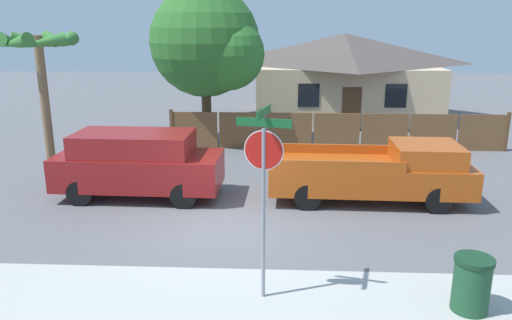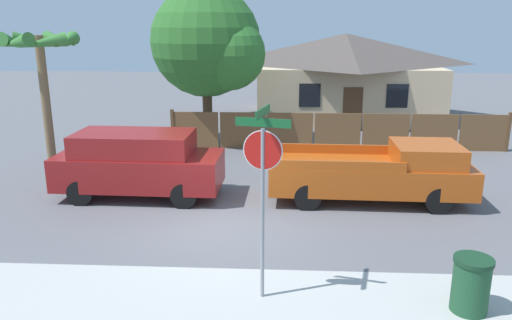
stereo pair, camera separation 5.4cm
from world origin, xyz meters
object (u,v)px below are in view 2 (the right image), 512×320
palm_tree (40,54)px  stop_sign (263,172)px  oak_tree (211,45)px  trash_bin (471,284)px  red_suv (138,163)px  orange_pickup (377,172)px  house (344,74)px

palm_tree → stop_sign: (7.25, -7.24, -1.54)m
oak_tree → trash_bin: 14.35m
red_suv → orange_pickup: size_ratio=0.84×
red_suv → stop_sign: size_ratio=1.34×
oak_tree → red_suv: size_ratio=1.34×
palm_tree → stop_sign: size_ratio=1.31×
house → orange_pickup: size_ratio=1.73×
stop_sign → red_suv: bearing=138.3°
palm_tree → trash_bin: size_ratio=4.59×
house → stop_sign: (-3.64, -18.94, 0.16)m
oak_tree → palm_tree: size_ratio=1.37×
orange_pickup → trash_bin: orange_pickup is taller
stop_sign → orange_pickup: bearing=73.3°
oak_tree → palm_tree: oak_tree is taller
house → orange_pickup: 13.70m
house → stop_sign: size_ratio=2.74×
orange_pickup → house: bearing=89.0°
oak_tree → red_suv: (-1.21, -6.80, -3.03)m
oak_tree → red_suv: 7.54m
house → red_suv: size_ratio=2.05×
red_suv → trash_bin: (7.46, -5.62, -0.51)m
house → trash_bin: 19.31m
stop_sign → trash_bin: 4.14m
house → orange_pickup: bearing=-92.6°
orange_pickup → stop_sign: stop_sign is taller
stop_sign → trash_bin: bearing=8.4°
house → trash_bin: size_ratio=9.60×
house → palm_tree: palm_tree is taller
oak_tree → trash_bin: (6.24, -12.42, -3.55)m
oak_tree → stop_sign: bearing=-78.0°
red_suv → orange_pickup: red_suv is taller
house → red_suv: bearing=-118.7°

